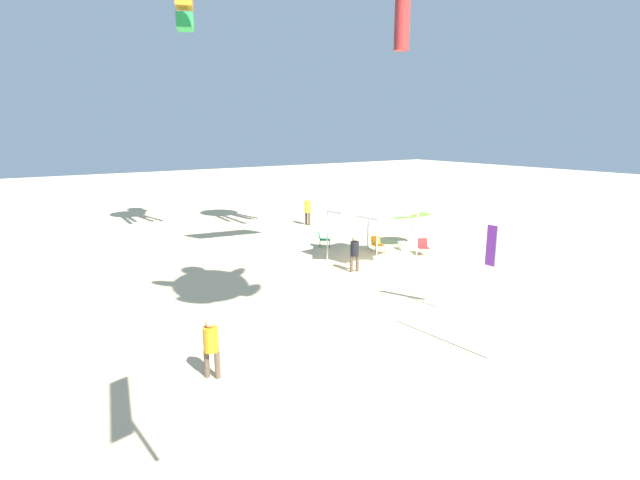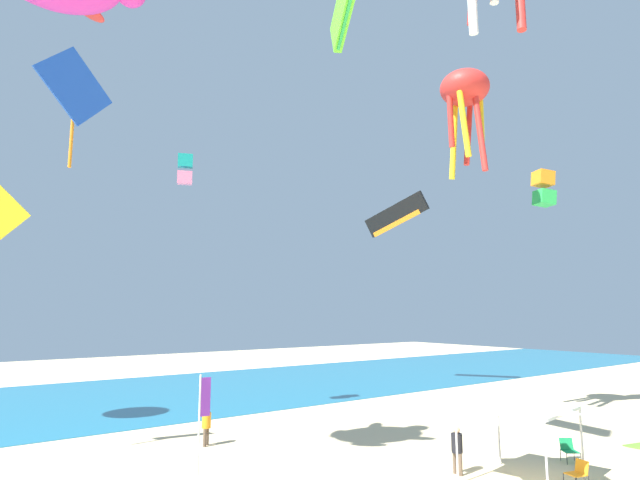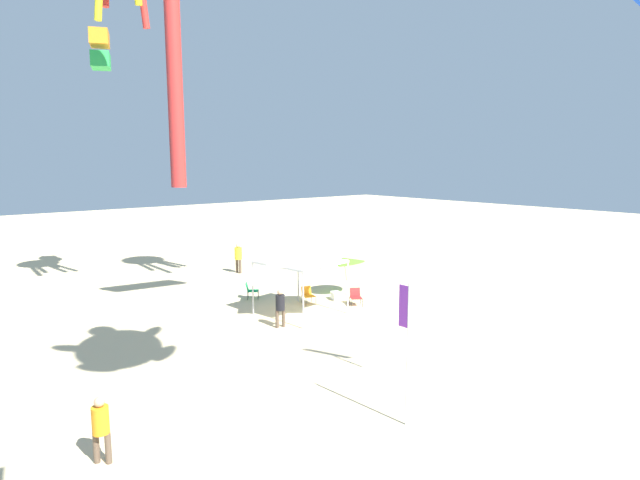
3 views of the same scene
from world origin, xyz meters
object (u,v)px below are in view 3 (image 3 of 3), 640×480
at_px(beach_umbrella, 344,261).
at_px(person_near_umbrella, 101,424).
at_px(canopy_tent, 300,258).
at_px(kite_box_orange, 100,49).
at_px(folding_chair_left_of_tent, 251,289).
at_px(folding_chair_facing_ocean, 308,294).
at_px(banner_flag, 406,340).
at_px(cooler_box, 336,296).
at_px(person_kite_handler, 280,305).
at_px(folding_chair_right_of_tent, 356,296).
at_px(person_by_tent, 238,255).

relative_size(beach_umbrella, person_near_umbrella, 1.36).
xyz_separation_m(canopy_tent, kite_box_orange, (10.85, 4.65, 9.98)).
relative_size(folding_chair_left_of_tent, person_near_umbrella, 0.51).
bearing_deg(kite_box_orange, folding_chair_facing_ocean, -34.39).
relative_size(folding_chair_facing_ocean, person_near_umbrella, 0.51).
bearing_deg(folding_chair_left_of_tent, canopy_tent, -138.34).
distance_m(canopy_tent, person_near_umbrella, 12.58).
relative_size(banner_flag, person_near_umbrella, 2.39).
relative_size(cooler_box, person_kite_handler, 0.45).
bearing_deg(person_kite_handler, person_near_umbrella, 43.84).
distance_m(beach_umbrella, person_near_umbrella, 16.49).
distance_m(folding_chair_facing_ocean, folding_chair_left_of_tent, 3.02).
bearing_deg(folding_chair_right_of_tent, cooler_box, 124.44).
height_order(folding_chair_left_of_tent, cooler_box, folding_chair_left_of_tent).
height_order(cooler_box, kite_box_orange, kite_box_orange).
distance_m(beach_umbrella, kite_box_orange, 16.69).
relative_size(canopy_tent, person_kite_handler, 2.21).
xyz_separation_m(beach_umbrella, folding_chair_left_of_tent, (2.36, 4.15, -1.30)).
xyz_separation_m(cooler_box, banner_flag, (-10.42, 6.83, 2.09)).
xyz_separation_m(banner_flag, person_kite_handler, (8.67, -2.19, -1.34)).
xyz_separation_m(banner_flag, person_near_umbrella, (3.22, 6.67, -1.35)).
relative_size(folding_chair_left_of_tent, person_by_tent, 0.44).
bearing_deg(person_by_tent, person_near_umbrella, 135.48).
height_order(folding_chair_right_of_tent, person_by_tent, person_by_tent).
bearing_deg(folding_chair_left_of_tent, banner_flag, -158.71).
xyz_separation_m(folding_chair_facing_ocean, cooler_box, (-0.39, -1.49, -0.27)).
height_order(cooler_box, person_kite_handler, person_kite_handler).
height_order(beach_umbrella, person_kite_handler, beach_umbrella).
bearing_deg(person_by_tent, folding_chair_right_of_tent, 177.93).
bearing_deg(banner_flag, person_kite_handler, -14.19).
height_order(folding_chair_right_of_tent, banner_flag, banner_flag).
bearing_deg(folding_chair_facing_ocean, folding_chair_left_of_tent, 137.34).
relative_size(folding_chair_left_of_tent, folding_chair_right_of_tent, 1.00).
bearing_deg(cooler_box, person_by_tent, 2.85).
distance_m(cooler_box, person_by_tent, 8.63).
relative_size(banner_flag, person_by_tent, 2.05).
bearing_deg(canopy_tent, folding_chair_right_of_tent, -101.34).
bearing_deg(kite_box_orange, banner_flag, -64.29).
height_order(person_near_umbrella, person_by_tent, person_by_tent).
xyz_separation_m(folding_chair_left_of_tent, person_near_umbrella, (-10.12, 10.38, 0.46)).
xyz_separation_m(beach_umbrella, kite_box_orange, (9.52, 8.49, 10.77)).
height_order(person_by_tent, kite_box_orange, kite_box_orange).
bearing_deg(folding_chair_facing_ocean, banner_flag, -101.97).
bearing_deg(canopy_tent, kite_box_orange, 23.22).
relative_size(folding_chair_facing_ocean, cooler_box, 1.13).
xyz_separation_m(person_near_umbrella, person_by_tent, (15.78, -13.08, 0.16)).
xyz_separation_m(folding_chair_right_of_tent, kite_box_orange, (11.43, 7.53, 12.07)).
relative_size(folding_chair_left_of_tent, cooler_box, 1.13).
bearing_deg(canopy_tent, banner_flag, 157.42).
xyz_separation_m(beach_umbrella, folding_chair_facing_ocean, (-0.17, 2.51, -1.30)).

